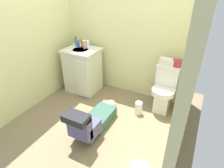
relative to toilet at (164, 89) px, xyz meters
name	(u,v)px	position (x,y,z in m)	size (l,w,h in m)	color
ground_plane	(98,120)	(-0.80, -0.74, -0.39)	(2.81, 3.04, 0.04)	#7F6D50
wall_back	(128,27)	(-0.80, 0.32, 0.83)	(2.47, 0.08, 2.40)	beige
wall_left	(26,33)	(-2.00, -0.74, 0.83)	(0.08, 2.04, 2.40)	beige
wall_right	(197,61)	(0.39, -0.74, 0.83)	(0.08, 2.04, 2.40)	beige
toilet	(164,89)	(0.00, 0.00, 0.00)	(0.36, 0.46, 0.75)	silver
vanity_cabinet	(83,70)	(-1.51, -0.08, 0.05)	(0.60, 0.53, 0.82)	silver
faucet	(85,44)	(-1.51, 0.06, 0.50)	(0.02, 0.02, 0.10)	silver
person_plumber	(93,120)	(-0.74, -0.96, -0.19)	(0.39, 1.06, 0.52)	#33594C
tissue_box	(167,62)	(-0.05, 0.09, 0.43)	(0.22, 0.11, 0.10)	silver
toiletry_bag	(177,63)	(0.10, 0.09, 0.44)	(0.12, 0.09, 0.11)	#B22D3F
soap_dispenser	(76,42)	(-1.70, 0.04, 0.52)	(0.06, 0.06, 0.17)	#459361
bottle_blue	(78,44)	(-1.61, -0.02, 0.52)	(0.06, 0.06, 0.14)	#4362B7
bottle_amber	(82,43)	(-1.55, 0.03, 0.53)	(0.04, 0.04, 0.15)	gold
bottle_pink	(84,45)	(-1.47, -0.03, 0.53)	(0.06, 0.06, 0.15)	pink
bottle_clear	(88,45)	(-1.41, 0.00, 0.53)	(0.04, 0.04, 0.15)	silver
paper_towel_roll	(139,108)	(-0.30, -0.32, -0.26)	(0.11, 0.11, 0.22)	white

